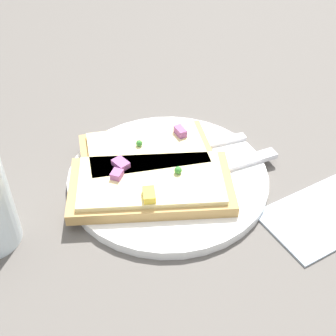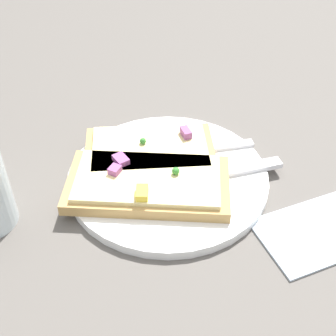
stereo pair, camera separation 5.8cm
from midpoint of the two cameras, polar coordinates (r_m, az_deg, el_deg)
ground_plane at (r=0.59m, az=2.79°, el=-1.72°), size 4.00×4.00×0.00m
plate at (r=0.59m, az=2.81°, el=-1.30°), size 0.25×0.25×0.01m
fork at (r=0.61m, az=2.83°, el=1.67°), size 0.21×0.06×0.01m
knife at (r=0.59m, az=9.18°, el=-0.80°), size 0.20×0.04×0.01m
pizza_slice_main at (r=0.56m, az=0.47°, el=-1.95°), size 0.22×0.18×0.03m
pizza_slice_corner at (r=0.60m, az=0.55°, el=1.89°), size 0.19×0.15×0.03m
crumb_scatter at (r=0.58m, az=2.37°, el=-0.84°), size 0.02×0.02×0.01m
napkin at (r=0.57m, az=21.30°, el=-7.06°), size 0.15×0.09×0.01m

